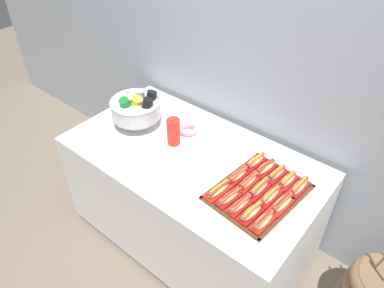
{
  "coord_description": "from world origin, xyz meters",
  "views": [
    {
      "loc": [
        1.08,
        -1.32,
        2.27
      ],
      "look_at": [
        -0.01,
        0.01,
        0.87
      ],
      "focal_mm": 33.84,
      "sensor_mm": 36.0,
      "label": 1
    }
  ],
  "objects_px": {
    "hot_dog_2": "(240,205)",
    "buffet_table": "(192,197)",
    "cup_stack": "(173,132)",
    "hot_dog_5": "(238,175)",
    "hot_dog_11": "(265,168)",
    "hot_dog_8": "(270,196)",
    "hot_dog_12": "(276,174)",
    "hot_dog_0": "(218,190)",
    "punch_bowl": "(136,107)",
    "hot_dog_10": "(255,161)",
    "hot_dog_4": "(263,221)",
    "hot_dog_1": "(229,197)",
    "donut": "(188,129)",
    "serving_tray": "(258,192)",
    "hot_dog_13": "(287,180)",
    "hot_dog_9": "(282,203)",
    "hot_dog_3": "(251,212)",
    "hot_dog_7": "(259,188)",
    "hot_dog_6": "(248,182)",
    "hot_dog_14": "(299,187)"
  },
  "relations": [
    {
      "from": "hot_dog_2",
      "to": "buffet_table",
      "type": "bearing_deg",
      "value": 159.31
    },
    {
      "from": "buffet_table",
      "to": "hot_dog_12",
      "type": "bearing_deg",
      "value": 16.53
    },
    {
      "from": "donut",
      "to": "serving_tray",
      "type": "bearing_deg",
      "value": -15.78
    },
    {
      "from": "hot_dog_2",
      "to": "hot_dog_9",
      "type": "distance_m",
      "value": 0.22
    },
    {
      "from": "hot_dog_8",
      "to": "hot_dog_10",
      "type": "xyz_separation_m",
      "value": [
        -0.21,
        0.19,
        0.0
      ]
    },
    {
      "from": "hot_dog_6",
      "to": "punch_bowl",
      "type": "relative_size",
      "value": 0.49
    },
    {
      "from": "serving_tray",
      "to": "hot_dog_0",
      "type": "height_order",
      "value": "hot_dog_0"
    },
    {
      "from": "buffet_table",
      "to": "hot_dog_10",
      "type": "relative_size",
      "value": 9.48
    },
    {
      "from": "hot_dog_4",
      "to": "buffet_table",
      "type": "bearing_deg",
      "value": 162.77
    },
    {
      "from": "hot_dog_8",
      "to": "cup_stack",
      "type": "relative_size",
      "value": 0.97
    },
    {
      "from": "hot_dog_2",
      "to": "hot_dog_12",
      "type": "distance_m",
      "value": 0.33
    },
    {
      "from": "hot_dog_8",
      "to": "serving_tray",
      "type": "bearing_deg",
      "value": 174.51
    },
    {
      "from": "hot_dog_7",
      "to": "hot_dog_14",
      "type": "height_order",
      "value": "hot_dog_7"
    },
    {
      "from": "hot_dog_0",
      "to": "hot_dog_9",
      "type": "distance_m",
      "value": 0.34
    },
    {
      "from": "hot_dog_4",
      "to": "hot_dog_5",
      "type": "relative_size",
      "value": 1.01
    },
    {
      "from": "hot_dog_10",
      "to": "cup_stack",
      "type": "height_order",
      "value": "cup_stack"
    },
    {
      "from": "hot_dog_4",
      "to": "hot_dog_12",
      "type": "height_order",
      "value": "hot_dog_12"
    },
    {
      "from": "hot_dog_0",
      "to": "punch_bowl",
      "type": "distance_m",
      "value": 0.84
    },
    {
      "from": "hot_dog_9",
      "to": "donut",
      "type": "bearing_deg",
      "value": 166.06
    },
    {
      "from": "hot_dog_12",
      "to": "punch_bowl",
      "type": "xyz_separation_m",
      "value": [
        -0.99,
        -0.14,
        0.11
      ]
    },
    {
      "from": "hot_dog_2",
      "to": "hot_dog_8",
      "type": "relative_size",
      "value": 0.94
    },
    {
      "from": "hot_dog_5",
      "to": "hot_dog_13",
      "type": "bearing_deg",
      "value": 30.77
    },
    {
      "from": "buffet_table",
      "to": "hot_dog_9",
      "type": "distance_m",
      "value": 0.76
    },
    {
      "from": "hot_dog_3",
      "to": "hot_dog_9",
      "type": "relative_size",
      "value": 0.93
    },
    {
      "from": "buffet_table",
      "to": "serving_tray",
      "type": "distance_m",
      "value": 0.62
    },
    {
      "from": "hot_dog_5",
      "to": "hot_dog_11",
      "type": "xyz_separation_m",
      "value": [
        0.09,
        0.16,
        -0.0
      ]
    },
    {
      "from": "buffet_table",
      "to": "hot_dog_8",
      "type": "relative_size",
      "value": 9.05
    },
    {
      "from": "hot_dog_0",
      "to": "hot_dog_1",
      "type": "height_order",
      "value": "hot_dog_0"
    },
    {
      "from": "hot_dog_0",
      "to": "hot_dog_2",
      "type": "bearing_deg",
      "value": -5.49
    },
    {
      "from": "punch_bowl",
      "to": "hot_dog_13",
      "type": "bearing_deg",
      "value": 6.94
    },
    {
      "from": "hot_dog_0",
      "to": "punch_bowl",
      "type": "bearing_deg",
      "value": 167.74
    },
    {
      "from": "hot_dog_1",
      "to": "hot_dog_8",
      "type": "xyz_separation_m",
      "value": [
        0.17,
        0.15,
        -0.0
      ]
    },
    {
      "from": "hot_dog_7",
      "to": "hot_dog_8",
      "type": "relative_size",
      "value": 0.98
    },
    {
      "from": "buffet_table",
      "to": "cup_stack",
      "type": "relative_size",
      "value": 8.81
    },
    {
      "from": "hot_dog_3",
      "to": "hot_dog_6",
      "type": "relative_size",
      "value": 1.01
    },
    {
      "from": "hot_dog_1",
      "to": "hot_dog_10",
      "type": "height_order",
      "value": "hot_dog_10"
    },
    {
      "from": "serving_tray",
      "to": "hot_dog_4",
      "type": "height_order",
      "value": "hot_dog_4"
    },
    {
      "from": "punch_bowl",
      "to": "cup_stack",
      "type": "relative_size",
      "value": 1.85
    },
    {
      "from": "hot_dog_9",
      "to": "hot_dog_14",
      "type": "height_order",
      "value": "hot_dog_14"
    },
    {
      "from": "buffet_table",
      "to": "hot_dog_9",
      "type": "bearing_deg",
      "value": -2.58
    },
    {
      "from": "cup_stack",
      "to": "hot_dog_10",
      "type": "bearing_deg",
      "value": 15.44
    },
    {
      "from": "hot_dog_9",
      "to": "hot_dog_11",
      "type": "distance_m",
      "value": 0.28
    },
    {
      "from": "hot_dog_7",
      "to": "hot_dog_9",
      "type": "distance_m",
      "value": 0.15
    },
    {
      "from": "hot_dog_14",
      "to": "hot_dog_11",
      "type": "bearing_deg",
      "value": 174.51
    },
    {
      "from": "hot_dog_5",
      "to": "hot_dog_8",
      "type": "xyz_separation_m",
      "value": [
        0.22,
        -0.02,
        -0.0
      ]
    },
    {
      "from": "cup_stack",
      "to": "buffet_table",
      "type": "bearing_deg",
      "value": -6.97
    },
    {
      "from": "donut",
      "to": "hot_dog_4",
      "type": "bearing_deg",
      "value": -24.71
    },
    {
      "from": "hot_dog_1",
      "to": "hot_dog_3",
      "type": "xyz_separation_m",
      "value": [
        0.15,
        -0.01,
        0.0
      ]
    },
    {
      "from": "hot_dog_8",
      "to": "hot_dog_12",
      "type": "xyz_separation_m",
      "value": [
        -0.06,
        0.17,
        0.0
      ]
    },
    {
      "from": "hot_dog_7",
      "to": "hot_dog_13",
      "type": "bearing_deg",
      "value": 60.07
    }
  ]
}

